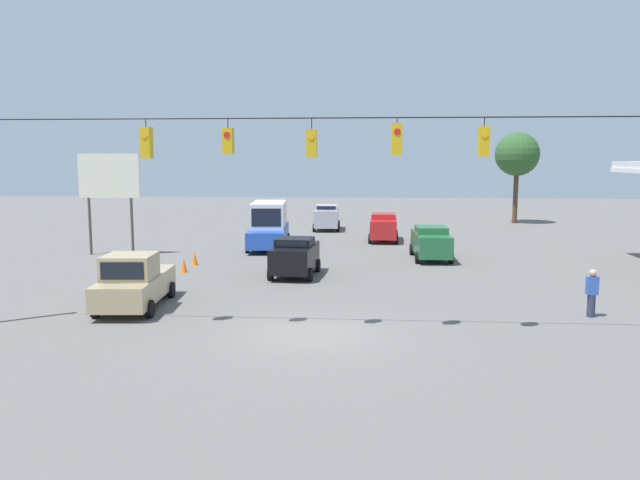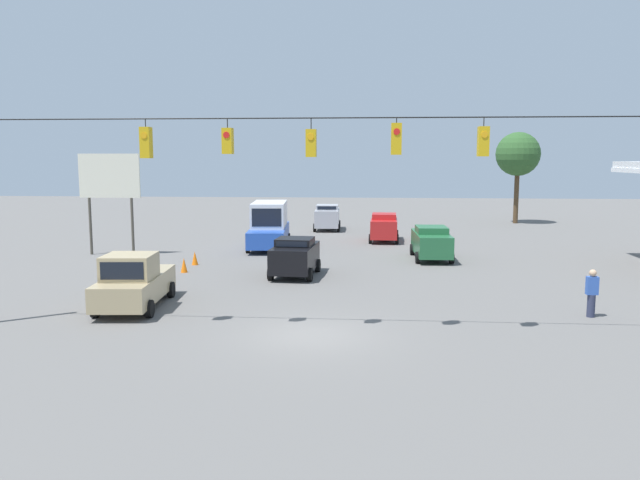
% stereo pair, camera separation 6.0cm
% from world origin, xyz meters
% --- Properties ---
extents(ground_plane, '(140.00, 140.00, 0.00)m').
position_xyz_m(ground_plane, '(0.00, 0.00, 0.00)').
color(ground_plane, '#605E5B').
extents(overhead_signal_span, '(23.15, 0.38, 7.67)m').
position_xyz_m(overhead_signal_span, '(0.00, -0.39, 4.98)').
color(overhead_signal_span, '#4C473D').
rests_on(overhead_signal_span, ground_plane).
extents(sedan_black_withflow_mid, '(2.27, 3.93, 1.85)m').
position_xyz_m(sedan_black_withflow_mid, '(1.68, -10.02, 0.96)').
color(sedan_black_withflow_mid, black).
rests_on(sedan_black_withflow_mid, ground_plane).
extents(box_truck_blue_withflow_far, '(2.84, 7.12, 2.87)m').
position_xyz_m(box_truck_blue_withflow_far, '(4.45, -19.58, 1.42)').
color(box_truck_blue_withflow_far, '#234CB2').
rests_on(box_truck_blue_withflow_far, ground_plane).
extents(sedan_silver_withflow_deep, '(2.13, 4.02, 1.99)m').
position_xyz_m(sedan_silver_withflow_deep, '(1.42, -29.43, 1.04)').
color(sedan_silver_withflow_deep, '#A8AAB2').
rests_on(sedan_silver_withflow_deep, ground_plane).
extents(sedan_green_oncoming_far, '(2.15, 4.65, 1.85)m').
position_xyz_m(sedan_green_oncoming_far, '(-5.36, -15.63, 0.97)').
color(sedan_green_oncoming_far, '#236038').
rests_on(sedan_green_oncoming_far, ground_plane).
extents(sedan_red_oncoming_deep, '(2.08, 4.16, 1.90)m').
position_xyz_m(sedan_red_oncoming_deep, '(-2.89, -23.08, 0.99)').
color(sedan_red_oncoming_deep, red).
rests_on(sedan_red_oncoming_deep, ground_plane).
extents(pickup_truck_tan_parked_shoulder, '(2.46, 5.16, 2.12)m').
position_xyz_m(pickup_truck_tan_parked_shoulder, '(7.01, -3.17, 0.97)').
color(pickup_truck_tan_parked_shoulder, tan).
rests_on(pickup_truck_tan_parked_shoulder, ground_plane).
extents(traffic_cone_nearest, '(0.34, 0.34, 0.73)m').
position_xyz_m(traffic_cone_nearest, '(7.41, -4.15, 0.36)').
color(traffic_cone_nearest, orange).
rests_on(traffic_cone_nearest, ground_plane).
extents(traffic_cone_second, '(0.34, 0.34, 0.73)m').
position_xyz_m(traffic_cone_second, '(7.43, -6.12, 0.36)').
color(traffic_cone_second, orange).
rests_on(traffic_cone_second, ground_plane).
extents(traffic_cone_third, '(0.34, 0.34, 0.73)m').
position_xyz_m(traffic_cone_third, '(7.33, -8.35, 0.36)').
color(traffic_cone_third, orange).
rests_on(traffic_cone_third, ground_plane).
extents(traffic_cone_fourth, '(0.34, 0.34, 0.73)m').
position_xyz_m(traffic_cone_fourth, '(7.29, -10.52, 0.36)').
color(traffic_cone_fourth, orange).
rests_on(traffic_cone_fourth, ground_plane).
extents(traffic_cone_fifth, '(0.34, 0.34, 0.73)m').
position_xyz_m(traffic_cone_fifth, '(7.36, -12.72, 0.36)').
color(traffic_cone_fifth, orange).
rests_on(traffic_cone_fifth, ground_plane).
extents(roadside_billboard, '(3.62, 0.16, 5.90)m').
position_xyz_m(roadside_billboard, '(13.18, -15.83, 4.23)').
color(roadside_billboard, '#4C473D').
rests_on(roadside_billboard, ground_plane).
extents(pedestrian, '(0.40, 0.28, 1.73)m').
position_xyz_m(pedestrian, '(-9.80, -3.08, 0.87)').
color(pedestrian, '#2D334C').
rests_on(pedestrian, ground_plane).
extents(tree_horizon_left, '(3.76, 3.76, 7.86)m').
position_xyz_m(tree_horizon_left, '(-14.61, -35.85, 5.93)').
color(tree_horizon_left, '#4C3823').
rests_on(tree_horizon_left, ground_plane).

